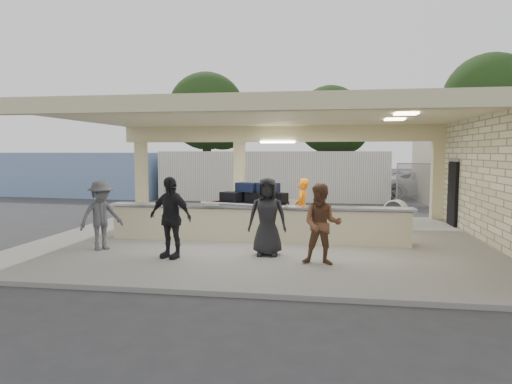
% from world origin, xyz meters
% --- Properties ---
extents(ground, '(120.00, 120.00, 0.00)m').
position_xyz_m(ground, '(0.00, 0.00, 0.00)').
color(ground, '#2D2D2F').
rests_on(ground, ground).
extents(pavilion, '(12.01, 10.00, 3.55)m').
position_xyz_m(pavilion, '(0.21, 0.66, 1.35)').
color(pavilion, slate).
rests_on(pavilion, ground).
extents(baggage_counter, '(8.20, 0.58, 0.98)m').
position_xyz_m(baggage_counter, '(0.00, -0.50, 0.59)').
color(baggage_counter, '#C3BA91').
rests_on(baggage_counter, pavilion).
extents(luggage_cart, '(2.99, 2.36, 1.52)m').
position_xyz_m(luggage_cart, '(-0.32, 0.52, 0.92)').
color(luggage_cart, white).
rests_on(luggage_cart, pavilion).
extents(drum_fan, '(0.79, 0.71, 0.89)m').
position_xyz_m(drum_fan, '(4.05, 2.52, 0.57)').
color(drum_fan, white).
rests_on(drum_fan, pavilion).
extents(baggage_handler, '(0.41, 0.65, 1.67)m').
position_xyz_m(baggage_handler, '(1.16, 0.30, 0.94)').
color(baggage_handler, orange).
rests_on(baggage_handler, pavilion).
extents(passenger_a, '(0.87, 0.42, 1.74)m').
position_xyz_m(passenger_a, '(1.77, -2.78, 0.97)').
color(passenger_a, brown).
rests_on(passenger_a, pavilion).
extents(passenger_b, '(1.16, 0.68, 1.86)m').
position_xyz_m(passenger_b, '(-1.66, -2.68, 1.03)').
color(passenger_b, black).
rests_on(passenger_b, pavilion).
extents(passenger_c, '(0.96, 1.12, 1.71)m').
position_xyz_m(passenger_c, '(-3.64, -2.12, 0.95)').
color(passenger_c, '#47474C').
rests_on(passenger_c, pavilion).
extents(passenger_d, '(0.91, 0.41, 1.83)m').
position_xyz_m(passenger_d, '(0.50, -2.10, 1.01)').
color(passenger_d, black).
rests_on(passenger_d, pavilion).
extents(car_white_a, '(5.70, 3.65, 1.50)m').
position_xyz_m(car_white_a, '(6.98, 13.49, 0.75)').
color(car_white_a, silver).
rests_on(car_white_a, ground).
extents(car_white_b, '(5.03, 2.98, 1.49)m').
position_xyz_m(car_white_b, '(11.84, 14.18, 0.75)').
color(car_white_b, silver).
rests_on(car_white_b, ground).
extents(car_dark, '(4.85, 3.28, 1.53)m').
position_xyz_m(car_dark, '(7.60, 14.23, 0.76)').
color(car_dark, black).
rests_on(car_dark, ground).
extents(container_white, '(11.79, 2.45, 2.55)m').
position_xyz_m(container_white, '(-0.99, 11.26, 1.28)').
color(container_white, white).
rests_on(container_white, ground).
extents(container_blue, '(9.71, 3.01, 2.49)m').
position_xyz_m(container_blue, '(-11.99, 11.35, 1.24)').
color(container_blue, '#7B96C6').
rests_on(container_blue, ground).
extents(tree_left, '(6.60, 6.30, 9.00)m').
position_xyz_m(tree_left, '(-7.68, 24.16, 5.59)').
color(tree_left, '#382619').
rests_on(tree_left, ground).
extents(tree_mid, '(6.00, 5.60, 8.00)m').
position_xyz_m(tree_mid, '(2.32, 26.16, 4.96)').
color(tree_mid, '#382619').
rests_on(tree_mid, ground).
extents(tree_right, '(7.20, 7.00, 10.00)m').
position_xyz_m(tree_right, '(14.32, 25.16, 6.21)').
color(tree_right, '#382619').
rests_on(tree_right, ground).
extents(adjacent_building, '(6.00, 8.00, 3.20)m').
position_xyz_m(adjacent_building, '(9.50, 10.00, 1.60)').
color(adjacent_building, beige).
rests_on(adjacent_building, ground).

